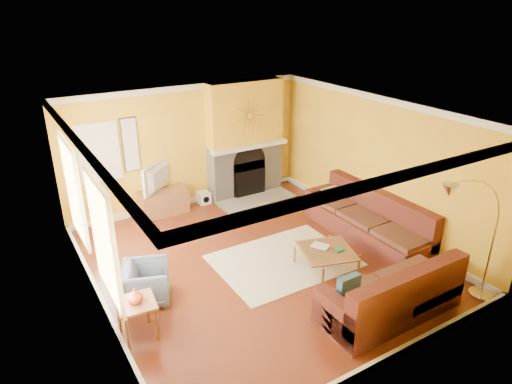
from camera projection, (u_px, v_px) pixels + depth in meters
floor at (258, 262)px, 8.22m from camera, size 5.50×6.00×0.02m
ceiling at (258, 113)px, 7.15m from camera, size 5.50×6.00×0.02m
wall_back at (187, 147)px, 10.05m from camera, size 5.50×0.02×2.70m
wall_front at (393, 280)px, 5.32m from camera, size 5.50×0.02×2.70m
wall_left at (90, 233)px, 6.37m from camera, size 0.02×6.00×2.70m
wall_right at (377, 164)px, 9.00m from camera, size 0.02×6.00×2.70m
baseboard at (258, 258)px, 8.20m from camera, size 5.50×6.00×0.12m
crown_molding at (258, 118)px, 7.18m from camera, size 5.50×6.00×0.12m
window_left_near at (73, 191)px, 7.36m from camera, size 0.06×1.22×1.72m
window_left_far at (102, 241)px, 5.86m from camera, size 0.06×1.22×1.72m
window_back at (99, 153)px, 9.03m from camera, size 0.82×0.06×1.22m
wall_art at (131, 145)px, 9.33m from camera, size 0.34×0.04×1.14m
fireplace at (245, 140)px, 10.53m from camera, size 1.80×0.40×2.70m
mantel at (250, 147)px, 10.38m from camera, size 1.92×0.22×0.08m
hearth at (257, 200)px, 10.62m from camera, size 1.80×0.70×0.06m
sunburst at (250, 116)px, 10.11m from camera, size 0.70×0.04×0.70m
rug at (284, 260)px, 8.23m from camera, size 2.40×1.80×0.02m
sectional_sofa at (344, 240)px, 8.02m from camera, size 2.94×3.80×0.90m
coffee_table at (326, 258)px, 7.98m from camera, size 1.11×1.11×0.35m
media_console at (164, 202)px, 9.92m from camera, size 1.01×0.46×0.56m
tv at (162, 177)px, 9.69m from camera, size 0.91×0.77×0.61m
subwoofer at (204, 198)px, 10.50m from camera, size 0.27×0.27×0.27m
armchair at (147, 283)px, 7.06m from camera, size 0.88×0.87×0.63m
side_table at (138, 319)px, 6.31m from camera, size 0.57×0.57×0.57m
vase at (135, 296)px, 6.16m from camera, size 0.24×0.24×0.22m
book at (318, 249)px, 7.91m from camera, size 0.33×0.36×0.03m
arc_lamp at (470, 246)px, 6.56m from camera, size 1.39×0.36×2.19m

